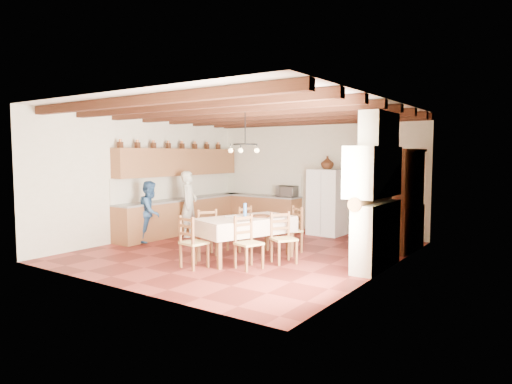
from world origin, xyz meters
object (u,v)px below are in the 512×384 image
at_px(person_man, 189,204).
at_px(person_woman_blue, 151,212).
at_px(chair_left_far, 239,228).
at_px(chair_end_far, 290,229).
at_px(hutch, 404,200).
at_px(chair_right_near, 249,242).
at_px(person_woman_red, 370,213).
at_px(chair_end_near, 194,242).
at_px(dining_table, 245,222).
at_px(chair_left_near, 205,232).
at_px(chair_right_far, 284,238).
at_px(refrigerator, 327,202).
at_px(microwave, 287,191).

distance_m(person_man, person_woman_blue, 1.09).
distance_m(chair_left_far, chair_end_far, 1.10).
bearing_deg(hutch, person_woman_blue, -150.24).
relative_size(chair_right_near, person_woman_red, 0.56).
xyz_separation_m(person_man, person_woman_red, (4.50, 0.52, 0.04)).
height_order(chair_end_near, chair_end_far, same).
distance_m(dining_table, chair_end_far, 1.15).
height_order(hutch, person_man, hutch).
relative_size(hutch, chair_left_far, 2.26).
bearing_deg(chair_end_far, person_man, -152.48).
bearing_deg(person_man, chair_left_near, -150.14).
height_order(chair_left_near, chair_right_far, same).
relative_size(chair_end_near, person_woman_red, 0.56).
xyz_separation_m(refrigerator, chair_right_far, (0.68, -3.25, -0.36)).
xyz_separation_m(chair_end_far, microwave, (-1.54, 2.45, 0.57)).
height_order(chair_right_far, person_man, person_man).
height_order(refrigerator, hutch, hutch).
xyz_separation_m(chair_left_near, chair_right_far, (1.67, 0.33, 0.00)).
relative_size(chair_left_far, person_woman_blue, 0.67).
relative_size(hutch, chair_end_far, 2.26).
distance_m(refrigerator, microwave, 1.28).
relative_size(chair_right_far, chair_end_far, 1.00).
xyz_separation_m(dining_table, microwave, (-1.13, 3.50, 0.31)).
relative_size(chair_right_near, chair_end_near, 1.00).
height_order(chair_left_far, chair_end_far, same).
bearing_deg(person_woman_red, hutch, 168.73).
bearing_deg(dining_table, chair_end_far, 68.90).
distance_m(chair_left_near, person_woman_red, 3.38).
height_order(chair_left_near, chair_end_far, same).
xyz_separation_m(chair_left_near, person_man, (-1.74, 1.39, 0.34)).
relative_size(chair_end_near, chair_end_far, 1.00).
xyz_separation_m(refrigerator, microwave, (-1.25, 0.12, 0.21)).
height_order(hutch, chair_left_near, hutch).
height_order(chair_left_near, person_woman_blue, person_woman_blue).
bearing_deg(chair_end_near, chair_left_near, -51.22).
xyz_separation_m(person_man, microwave, (1.47, 2.31, 0.23)).
bearing_deg(chair_end_far, chair_right_near, -56.38).
relative_size(chair_right_far, chair_end_near, 1.00).
bearing_deg(person_woman_blue, microwave, -46.23).
bearing_deg(hutch, chair_left_far, -141.53).
distance_m(chair_end_near, chair_end_far, 2.28).
bearing_deg(chair_end_near, person_woman_blue, -17.44).
bearing_deg(chair_left_far, chair_left_near, -14.07).
bearing_deg(dining_table, person_woman_blue, 177.37).
relative_size(chair_left_far, microwave, 1.80).
distance_m(dining_table, person_man, 2.86).
relative_size(dining_table, microwave, 3.94).
relative_size(chair_end_near, person_man, 0.59).
xyz_separation_m(refrigerator, chair_end_far, (0.28, -2.33, -0.36)).
relative_size(dining_table, chair_left_near, 2.18).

